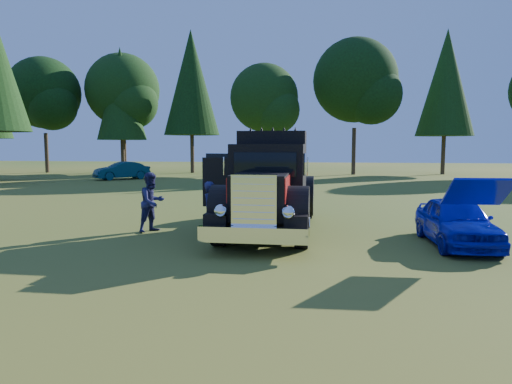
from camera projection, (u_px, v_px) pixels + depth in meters
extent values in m
plane|color=#2D5418|center=(275.00, 244.00, 11.84)|extent=(120.00, 120.00, 0.00)
cylinder|color=#2D2116|center=(47.00, 153.00, 43.75)|extent=(0.36, 0.36, 3.78)
sphere|color=black|center=(44.00, 93.00, 43.18)|extent=(6.72, 6.72, 6.72)
sphere|color=black|center=(52.00, 105.00, 42.30)|extent=(4.62, 4.62, 4.62)
cylinder|color=#2D2116|center=(125.00, 152.00, 44.72)|extent=(0.36, 0.36, 3.96)
sphere|color=black|center=(123.00, 90.00, 44.12)|extent=(7.04, 7.04, 7.04)
sphere|color=black|center=(132.00, 103.00, 43.20)|extent=(4.84, 4.84, 4.84)
cylinder|color=#2D2116|center=(192.00, 148.00, 43.19)|extent=(0.36, 0.36, 4.68)
cone|color=black|center=(191.00, 83.00, 42.58)|extent=(5.20, 5.20, 9.75)
cylinder|color=#2D2116|center=(264.00, 155.00, 41.28)|extent=(0.36, 0.36, 3.42)
sphere|color=black|center=(264.00, 98.00, 40.76)|extent=(6.08, 6.08, 6.08)
sphere|color=black|center=(276.00, 110.00, 39.97)|extent=(4.18, 4.18, 4.18)
cylinder|color=#2D2116|center=(354.00, 151.00, 40.60)|extent=(0.36, 0.36, 4.14)
sphere|color=black|center=(355.00, 80.00, 39.98)|extent=(7.36, 7.36, 7.36)
sphere|color=black|center=(372.00, 95.00, 39.02)|extent=(5.06, 5.06, 5.06)
cylinder|color=#2D2116|center=(443.00, 149.00, 40.93)|extent=(0.36, 0.36, 4.50)
cone|color=black|center=(446.00, 83.00, 40.34)|extent=(5.00, 5.00, 9.38)
cylinder|color=#2D2116|center=(123.00, 151.00, 42.92)|extent=(0.36, 0.36, 4.09)
cone|color=black|center=(121.00, 94.00, 42.39)|extent=(4.54, 4.54, 8.51)
cylinder|color=black|center=(219.00, 224.00, 11.65)|extent=(0.32, 1.10, 1.10)
cylinder|color=black|center=(302.00, 227.00, 11.35)|extent=(0.32, 1.10, 1.10)
cylinder|color=black|center=(249.00, 202.00, 16.37)|extent=(0.32, 1.10, 1.10)
cylinder|color=black|center=(308.00, 203.00, 16.08)|extent=(0.32, 1.10, 1.10)
cylinder|color=black|center=(258.00, 202.00, 16.33)|extent=(0.32, 1.10, 1.10)
cylinder|color=black|center=(298.00, 203.00, 16.12)|extent=(0.32, 1.10, 1.10)
cube|color=black|center=(271.00, 209.00, 14.05)|extent=(1.60, 6.40, 0.28)
cube|color=white|center=(253.00, 235.00, 10.27)|extent=(2.50, 0.22, 0.36)
cube|color=white|center=(255.00, 203.00, 10.49)|extent=(1.05, 0.30, 1.30)
cube|color=black|center=(261.00, 196.00, 11.52)|extent=(1.35, 1.80, 1.10)
cube|color=#9D1411|center=(234.00, 187.00, 11.60)|extent=(0.02, 1.80, 0.60)
cube|color=#9D1411|center=(288.00, 188.00, 11.40)|extent=(0.02, 1.80, 0.60)
cylinder|color=black|center=(223.00, 209.00, 11.59)|extent=(0.55, 1.24, 1.24)
cylinder|color=black|center=(298.00, 211.00, 11.32)|extent=(0.55, 1.24, 1.24)
sphere|color=white|center=(221.00, 211.00, 10.55)|extent=(0.32, 0.32, 0.32)
sphere|color=white|center=(288.00, 212.00, 10.33)|extent=(0.32, 0.32, 0.32)
cube|color=black|center=(268.00, 181.00, 13.02)|extent=(2.05, 1.30, 2.10)
cube|color=black|center=(265.00, 164.00, 12.31)|extent=(1.70, 0.05, 0.65)
cube|color=black|center=(273.00, 172.00, 14.28)|extent=(2.05, 1.30, 2.50)
cube|color=black|center=(278.00, 192.00, 15.99)|extent=(2.00, 2.00, 0.35)
cube|color=black|center=(218.00, 183.00, 13.73)|extent=(1.06, 0.40, 1.50)
cube|color=maroon|center=(218.00, 187.00, 13.79)|extent=(0.81, 0.28, 0.75)
imported|color=#0827AF|center=(456.00, 222.00, 11.70)|extent=(1.58, 3.66, 1.23)
cube|color=#0827AF|center=(478.00, 192.00, 9.94)|extent=(1.33, 0.97, 0.67)
imported|color=#1F2C49|center=(211.00, 211.00, 12.39)|extent=(0.56, 0.68, 1.59)
imported|color=#202D4B|center=(152.00, 202.00, 13.55)|extent=(1.01, 1.08, 1.77)
imported|color=#092E39|center=(122.00, 171.00, 34.78)|extent=(3.91, 3.86, 1.34)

